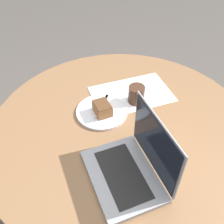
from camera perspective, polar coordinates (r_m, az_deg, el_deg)
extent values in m
plane|color=#4C4742|center=(1.77, 1.62, -19.55)|extent=(12.00, 12.00, 0.00)
cylinder|color=brown|center=(1.76, 1.63, -19.40)|extent=(0.45, 0.45, 0.02)
cylinder|color=brown|center=(1.45, 1.91, -13.04)|extent=(0.13, 0.13, 0.69)
cylinder|color=brown|center=(1.17, 2.32, -3.27)|extent=(1.18, 1.18, 0.03)
cube|color=white|center=(1.31, 4.29, 3.90)|extent=(0.43, 0.33, 0.00)
cylinder|color=silver|center=(1.20, -2.24, 0.11)|extent=(0.24, 0.24, 0.01)
cube|color=brown|center=(1.17, -2.11, 0.73)|extent=(0.08, 0.10, 0.05)
cube|color=#4D311C|center=(1.15, -2.14, 1.72)|extent=(0.08, 0.09, 0.00)
cube|color=silver|center=(1.22, -2.28, 1.29)|extent=(0.14, 0.11, 0.00)
cube|color=silver|center=(1.27, -1.15, 3.40)|extent=(0.04, 0.04, 0.00)
cylinder|color=#3D2619|center=(1.24, 5.32, 3.82)|extent=(0.08, 0.08, 0.09)
cube|color=gray|center=(0.98, 2.29, -13.69)|extent=(0.29, 0.35, 0.02)
cube|color=black|center=(0.97, 2.31, -13.38)|extent=(0.18, 0.28, 0.00)
cube|color=gray|center=(0.92, 9.43, -6.90)|extent=(0.07, 0.30, 0.24)
cube|color=black|center=(0.92, 9.21, -6.98)|extent=(0.06, 0.29, 0.22)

